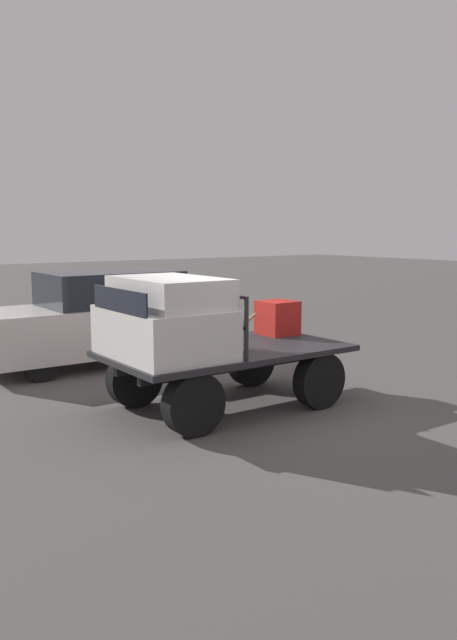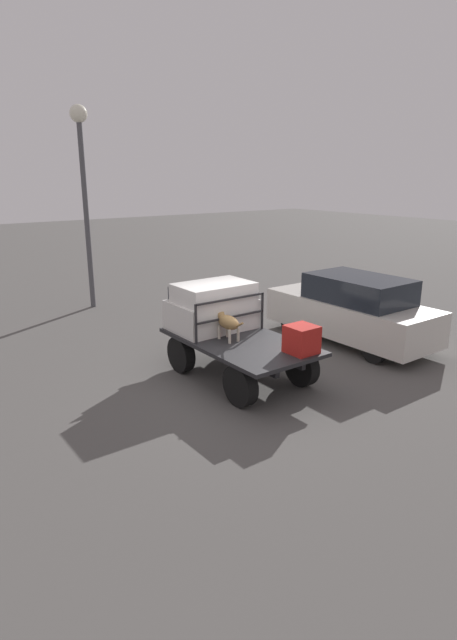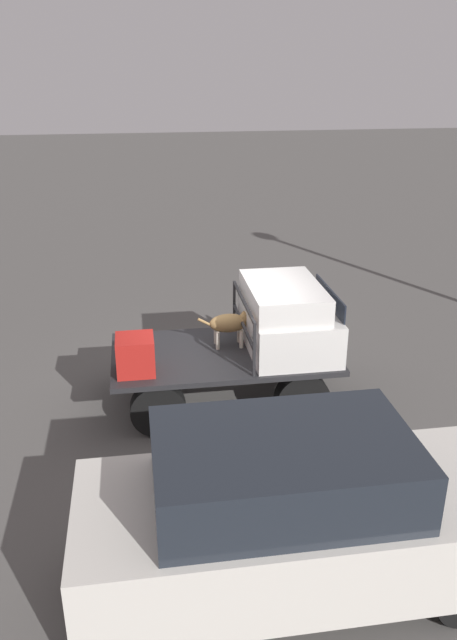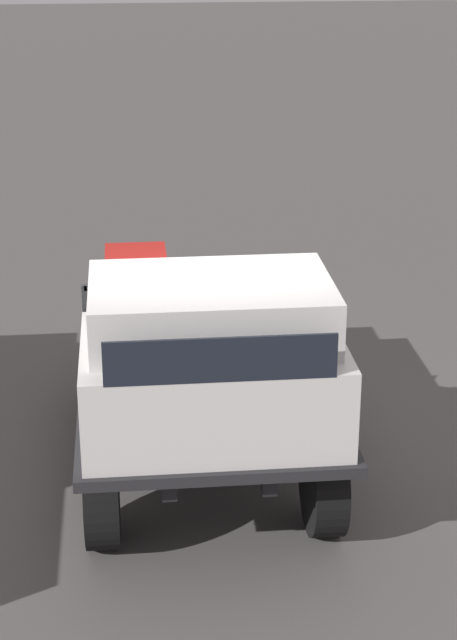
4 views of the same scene
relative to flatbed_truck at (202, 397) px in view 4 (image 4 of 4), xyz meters
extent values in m
plane|color=#514F4C|center=(0.00, 0.00, -0.60)|extent=(80.00, 80.00, 0.00)
cylinder|color=black|center=(1.06, 0.80, -0.20)|extent=(0.81, 0.24, 0.81)
cylinder|color=black|center=(1.06, -0.80, -0.20)|extent=(0.81, 0.24, 0.81)
cylinder|color=black|center=(-1.06, 0.80, -0.20)|extent=(0.81, 0.24, 0.81)
cylinder|color=black|center=(-1.06, -0.80, -0.20)|extent=(0.81, 0.24, 0.81)
cube|color=black|center=(0.00, 0.33, 0.09)|extent=(3.14, 0.10, 0.18)
cube|color=black|center=(0.00, -0.33, 0.09)|extent=(3.14, 0.10, 0.18)
cube|color=#232326|center=(0.00, 0.00, 0.22)|extent=(3.42, 1.91, 0.08)
cube|color=silver|center=(1.02, 0.00, 0.59)|extent=(1.28, 1.79, 0.65)
cube|color=silver|center=(0.92, 0.00, 1.11)|extent=(1.09, 1.65, 0.40)
cube|color=black|center=(1.65, 0.00, 1.05)|extent=(0.02, 1.47, 0.30)
cube|color=#232326|center=(0.31, 0.88, 0.68)|extent=(0.04, 0.04, 0.83)
cube|color=#232326|center=(0.31, -0.88, 0.68)|extent=(0.04, 0.04, 0.83)
cube|color=#232326|center=(0.31, 0.00, 1.07)|extent=(0.04, 1.75, 0.04)
cube|color=#232326|center=(0.31, 0.00, 0.68)|extent=(0.04, 1.75, 0.04)
cylinder|color=beige|center=(0.30, 0.31, 0.41)|extent=(0.06, 0.06, 0.29)
cylinder|color=beige|center=(0.30, 0.09, 0.41)|extent=(0.06, 0.06, 0.29)
cylinder|color=beige|center=(-0.08, 0.31, 0.41)|extent=(0.06, 0.06, 0.29)
cylinder|color=beige|center=(-0.08, 0.09, 0.41)|extent=(0.06, 0.06, 0.29)
ellipsoid|color=olive|center=(0.11, 0.20, 0.64)|extent=(0.60, 0.29, 0.29)
sphere|color=beige|center=(0.28, 0.20, 0.59)|extent=(0.13, 0.13, 0.13)
cylinder|color=olive|center=(0.36, 0.20, 0.72)|extent=(0.21, 0.16, 0.20)
sphere|color=olive|center=(0.46, 0.20, 0.78)|extent=(0.18, 0.18, 0.18)
cone|color=beige|center=(0.54, 0.20, 0.76)|extent=(0.10, 0.10, 0.10)
cone|color=olive|center=(0.45, 0.25, 0.85)|extent=(0.06, 0.08, 0.10)
cone|color=olive|center=(0.45, 0.15, 0.85)|extent=(0.06, 0.08, 0.10)
cylinder|color=olive|center=(-0.25, 0.20, 0.67)|extent=(0.25, 0.04, 0.17)
cube|color=#AD1E19|center=(-1.34, -0.48, 0.53)|extent=(0.54, 0.54, 0.54)
camera|label=1|loc=(5.03, 7.11, 1.93)|focal=35.00mm
camera|label=2|loc=(-7.83, 6.07, 3.57)|focal=28.00mm
camera|label=3|loc=(-1.24, -8.59, 4.41)|focal=35.00mm
camera|label=4|loc=(7.69, -0.57, 3.74)|focal=60.00mm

